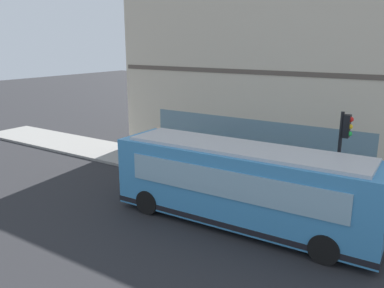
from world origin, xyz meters
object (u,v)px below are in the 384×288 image
at_px(city_bus_nearside, 242,186).
at_px(pedestrian_walking_along_curb, 225,149).
at_px(traffic_light_near_corner, 343,143).
at_px(fire_hydrant, 285,172).
at_px(newspaper_vending_box, 195,159).
at_px(pedestrian_near_hydrant, 266,171).
at_px(pedestrian_near_building_entrance, 158,138).

distance_m(city_bus_nearside, pedestrian_walking_along_curb, 6.80).
distance_m(traffic_light_near_corner, fire_hydrant, 4.60).
relative_size(pedestrian_walking_along_curb, newspaper_vending_box, 1.85).
distance_m(traffic_light_near_corner, pedestrian_near_hydrant, 3.86).
relative_size(pedestrian_near_building_entrance, pedestrian_walking_along_curb, 1.00).
height_order(pedestrian_near_building_entrance, pedestrian_near_hydrant, pedestrian_near_building_entrance).
relative_size(traffic_light_near_corner, newspaper_vending_box, 4.47).
bearing_deg(pedestrian_near_building_entrance, pedestrian_walking_along_curb, -90.01).
relative_size(traffic_light_near_corner, pedestrian_near_hydrant, 2.52).
bearing_deg(newspaper_vending_box, fire_hydrant, -78.95).
xyz_separation_m(pedestrian_near_building_entrance, pedestrian_near_hydrant, (-2.13, -7.89, -0.04)).
xyz_separation_m(city_bus_nearside, newspaper_vending_box, (4.53, 5.00, -0.95)).
xyz_separation_m(city_bus_nearside, traffic_light_near_corner, (3.07, -2.83, 1.40)).
distance_m(pedestrian_near_building_entrance, pedestrian_walking_along_curb, 4.63).
distance_m(fire_hydrant, pedestrian_walking_along_curb, 3.56).
relative_size(city_bus_nearside, newspaper_vending_box, 11.21).
bearing_deg(city_bus_nearside, pedestrian_walking_along_curb, 33.58).
bearing_deg(newspaper_vending_box, pedestrian_walking_along_curb, -47.91).
height_order(pedestrian_walking_along_curb, pedestrian_near_hydrant, pedestrian_walking_along_curb).
bearing_deg(pedestrian_near_hydrant, pedestrian_walking_along_curb, 56.93).
xyz_separation_m(city_bus_nearside, pedestrian_walking_along_curb, (5.66, 3.76, -0.45)).
bearing_deg(pedestrian_near_hydrant, pedestrian_near_building_entrance, 74.93).
bearing_deg(city_bus_nearside, newspaper_vending_box, 47.81).
distance_m(pedestrian_near_building_entrance, pedestrian_near_hydrant, 8.17).
bearing_deg(pedestrian_walking_along_curb, fire_hydrant, -93.23).
relative_size(fire_hydrant, pedestrian_near_building_entrance, 0.45).
relative_size(fire_hydrant, pedestrian_near_hydrant, 0.46).
bearing_deg(pedestrian_near_building_entrance, fire_hydrant, -91.40).
xyz_separation_m(city_bus_nearside, pedestrian_near_building_entrance, (5.66, 8.38, -0.45)).
xyz_separation_m(pedestrian_walking_along_curb, newspaper_vending_box, (-1.12, 1.24, -0.50)).
xyz_separation_m(pedestrian_near_building_entrance, newspaper_vending_box, (-1.13, -3.38, -0.50)).
bearing_deg(city_bus_nearside, traffic_light_near_corner, -42.72).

